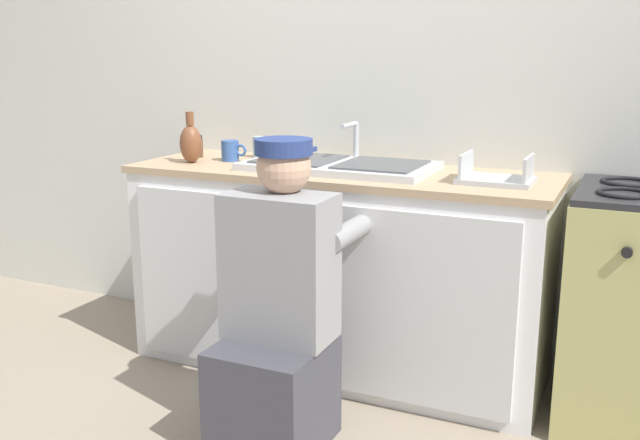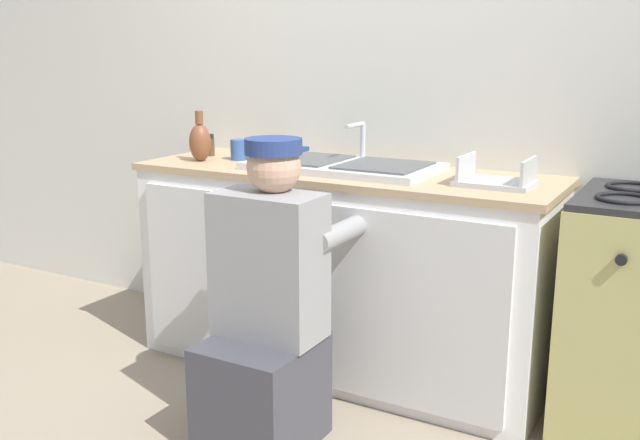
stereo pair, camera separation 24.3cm
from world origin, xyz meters
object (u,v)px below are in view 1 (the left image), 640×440
object	(u,v)px
spice_bottle_pepper	(199,147)
dish_rack_tray	(496,176)
sink_double_basin	(340,165)
water_glass	(259,147)
plumber_person	(278,322)
vase_decorative	(191,143)
coffee_mug	(231,151)

from	to	relation	value
spice_bottle_pepper	dish_rack_tray	bearing A→B (deg)	-3.68
sink_double_basin	water_glass	size ratio (longest dim) A/B	8.00
sink_double_basin	plumber_person	world-z (taller)	plumber_person
spice_bottle_pepper	vase_decorative	bearing A→B (deg)	-67.69
plumber_person	spice_bottle_pepper	xyz separation A→B (m)	(-0.81, 0.74, 0.49)
plumber_person	coffee_mug	distance (m)	1.05
sink_double_basin	plumber_person	size ratio (longest dim) A/B	0.72
sink_double_basin	coffee_mug	distance (m)	0.55
vase_decorative	dish_rack_tray	world-z (taller)	vase_decorative
water_glass	plumber_person	bearing A→B (deg)	-57.46
spice_bottle_pepper	dish_rack_tray	xyz separation A→B (m)	(1.42, -0.09, -0.03)
vase_decorative	spice_bottle_pepper	size ratio (longest dim) A/B	2.19
vase_decorative	dish_rack_tray	xyz separation A→B (m)	(1.36, 0.06, -0.07)
vase_decorative	coffee_mug	distance (m)	0.19
vase_decorative	dish_rack_tray	distance (m)	1.36
sink_double_basin	spice_bottle_pepper	xyz separation A→B (m)	(-0.75, 0.05, 0.03)
water_glass	dish_rack_tray	xyz separation A→B (m)	(1.16, -0.21, -0.03)
sink_double_basin	vase_decorative	distance (m)	0.70
water_glass	vase_decorative	bearing A→B (deg)	-126.61
plumber_person	dish_rack_tray	xyz separation A→B (m)	(0.61, 0.65, 0.46)
vase_decorative	coffee_mug	size ratio (longest dim) A/B	1.83
spice_bottle_pepper	dish_rack_tray	distance (m)	1.43
water_glass	spice_bottle_pepper	world-z (taller)	spice_bottle_pepper
coffee_mug	spice_bottle_pepper	bearing A→B (deg)	169.63
plumber_person	coffee_mug	size ratio (longest dim) A/B	8.76
water_glass	dish_rack_tray	distance (m)	1.18
water_glass	coffee_mug	bearing A→B (deg)	-112.91
spice_bottle_pepper	coffee_mug	bearing A→B (deg)	-10.37
sink_double_basin	spice_bottle_pepper	world-z (taller)	sink_double_basin
spice_bottle_pepper	dish_rack_tray	size ratio (longest dim) A/B	0.37
water_glass	sink_double_basin	bearing A→B (deg)	-18.44
water_glass	vase_decorative	world-z (taller)	vase_decorative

